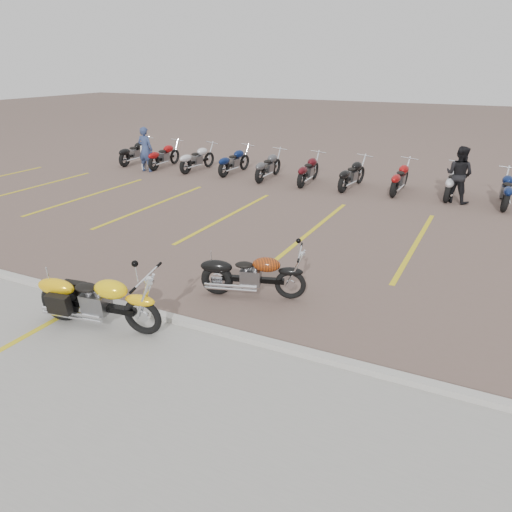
% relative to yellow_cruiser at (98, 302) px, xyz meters
% --- Properties ---
extents(ground, '(100.00, 100.00, 0.00)m').
position_rel_yellow_cruiser_xyz_m(ground, '(1.44, 2.69, -0.48)').
color(ground, brown).
rests_on(ground, ground).
extents(concrete_apron, '(60.00, 5.00, 0.01)m').
position_rel_yellow_cruiser_xyz_m(concrete_apron, '(1.44, -1.81, -0.47)').
color(concrete_apron, '#9E9B93').
rests_on(concrete_apron, ground).
extents(curb, '(60.00, 0.18, 0.12)m').
position_rel_yellow_cruiser_xyz_m(curb, '(1.44, 0.69, -0.42)').
color(curb, '#ADAAA3').
rests_on(curb, ground).
extents(parking_stripes, '(38.00, 5.50, 0.01)m').
position_rel_yellow_cruiser_xyz_m(parking_stripes, '(1.44, 6.69, -0.47)').
color(parking_stripes, gold).
rests_on(parking_stripes, ground).
extents(yellow_cruiser, '(2.33, 0.50, 0.96)m').
position_rel_yellow_cruiser_xyz_m(yellow_cruiser, '(0.00, 0.00, 0.00)').
color(yellow_cruiser, black).
rests_on(yellow_cruiser, ground).
extents(flame_cruiser, '(2.00, 0.72, 0.84)m').
position_rel_yellow_cruiser_xyz_m(flame_cruiser, '(1.78, 2.21, -0.06)').
color(flame_cruiser, black).
rests_on(flame_cruiser, ground).
extents(person_a, '(0.68, 0.47, 1.81)m').
position_rel_yellow_cruiser_xyz_m(person_a, '(-7.43, 10.80, 0.43)').
color(person_a, navy).
rests_on(person_a, ground).
extents(person_b, '(1.05, 0.94, 1.80)m').
position_rel_yellow_cruiser_xyz_m(person_b, '(4.57, 11.36, 0.42)').
color(person_b, black).
rests_on(person_b, ground).
extents(bollard, '(0.20, 0.20, 1.00)m').
position_rel_yellow_cruiser_xyz_m(bollard, '(-7.72, 11.00, 0.02)').
color(bollard, silver).
rests_on(bollard, ground).
extents(bg_bike_row, '(20.49, 2.02, 1.10)m').
position_rel_yellow_cruiser_xyz_m(bg_bike_row, '(0.99, 11.80, 0.07)').
color(bg_bike_row, black).
rests_on(bg_bike_row, ground).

